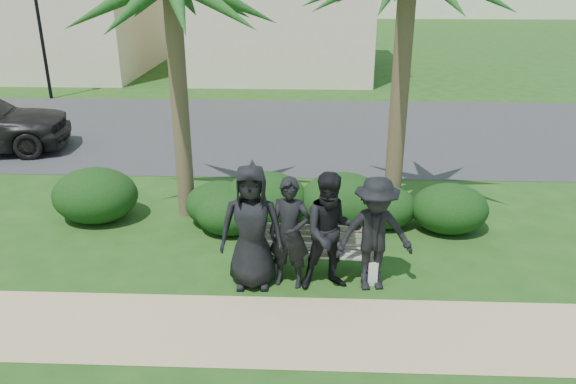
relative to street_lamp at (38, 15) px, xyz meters
name	(u,v)px	position (x,y,z in m)	size (l,w,h in m)	color
ground	(274,264)	(9.00, -12.00, -2.94)	(160.00, 160.00, 0.00)	#1D4413
footpath	(265,330)	(9.00, -13.80, -2.94)	(30.00, 1.60, 0.01)	tan
asphalt_street	(291,131)	(9.00, -4.00, -2.94)	(160.00, 8.00, 0.01)	#2D2D30
street_lamp	(38,15)	(0.00, 0.00, 0.00)	(0.36, 0.36, 4.29)	black
park_bench	(308,255)	(9.56, -12.29, -2.60)	(2.18, 0.61, 0.75)	gray
man_a	(252,227)	(8.72, -12.63, -1.98)	(0.94, 0.61, 1.92)	black
man_b	(290,233)	(9.28, -12.61, -2.08)	(0.63, 0.41, 1.73)	black
man_c	(331,232)	(9.89, -12.65, -2.03)	(0.89, 0.69, 1.83)	black
man_d	(375,234)	(10.53, -12.65, -2.05)	(1.15, 0.66, 1.78)	black
hedge_a	(95,194)	(5.50, -10.39, -2.42)	(1.61, 1.33, 1.05)	black
hedge_b	(221,203)	(7.91, -10.50, -2.51)	(1.32, 1.09, 0.86)	black
hedge_c	(229,211)	(8.11, -10.82, -2.54)	(1.23, 1.02, 0.80)	black
hedge_d	(265,199)	(8.75, -10.51, -2.41)	(1.63, 1.35, 1.06)	black
hedge_e	(384,206)	(10.96, -10.43, -2.55)	(1.22, 1.01, 0.79)	black
hedge_f	(450,207)	(12.12, -10.59, -2.49)	(1.40, 1.16, 0.91)	black
hedge_extra	(343,200)	(10.18, -10.51, -2.41)	(1.63, 1.35, 1.06)	black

